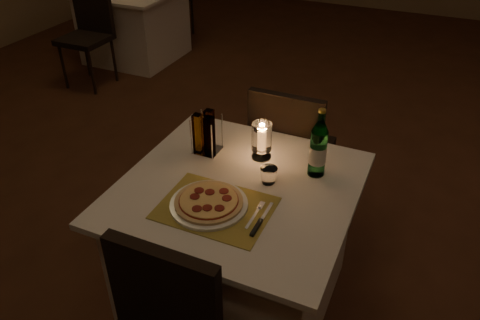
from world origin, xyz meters
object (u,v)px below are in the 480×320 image
at_px(main_table, 238,247).
at_px(hurricane_candle, 262,138).
at_px(tumbler, 269,175).
at_px(pizza, 209,201).
at_px(neighbor_table_left, 135,24).
at_px(chair_far, 289,144).
at_px(plate, 209,204).
at_px(water_bottle, 318,149).

height_order(main_table, hurricane_candle, hurricane_candle).
distance_m(main_table, tumbler, 0.43).
distance_m(pizza, hurricane_candle, 0.44).
bearing_deg(neighbor_table_left, chair_far, -38.65).
height_order(tumbler, neighbor_table_left, tumbler).
bearing_deg(plate, tumbler, 57.25).
bearing_deg(water_bottle, main_table, -141.90).
xyz_separation_m(chair_far, plate, (-0.05, -0.89, 0.20)).
xyz_separation_m(main_table, tumbler, (0.11, 0.07, 0.40)).
distance_m(main_table, pizza, 0.44).
height_order(plate, pizza, pizza).
distance_m(hurricane_candle, neighbor_table_left, 3.46).
bearing_deg(tumbler, hurricane_candle, 120.65).
bearing_deg(water_bottle, pizza, -129.62).
distance_m(plate, tumbler, 0.30).
height_order(plate, hurricane_candle, hurricane_candle).
height_order(main_table, plate, plate).
height_order(main_table, pizza, pizza).
xyz_separation_m(chair_far, tumbler, (0.11, -0.64, 0.23)).
xyz_separation_m(plate, neighbor_table_left, (-2.38, 2.84, -0.38)).
xyz_separation_m(main_table, pizza, (-0.05, -0.18, 0.39)).
bearing_deg(plate, main_table, 74.48).
bearing_deg(neighbor_table_left, tumbler, -45.47).
relative_size(main_table, plate, 3.12).
distance_m(plate, neighbor_table_left, 3.72).
relative_size(pizza, neighbor_table_left, 0.28).
xyz_separation_m(main_table, neighbor_table_left, (-2.43, 2.66, 0.00)).
height_order(pizza, water_bottle, water_bottle).
bearing_deg(chair_far, water_bottle, -60.15).
bearing_deg(water_bottle, neighbor_table_left, 138.08).
bearing_deg(hurricane_candle, main_table, -91.98).
distance_m(chair_far, tumbler, 0.69).
bearing_deg(chair_far, tumbler, -80.04).
distance_m(chair_far, pizza, 0.92).
relative_size(pizza, hurricane_candle, 1.55).
bearing_deg(pizza, tumbler, 57.27).
relative_size(chair_far, neighbor_table_left, 0.90).
bearing_deg(hurricane_candle, plate, -97.79).
bearing_deg(water_bottle, chair_far, 119.85).
height_order(tumbler, hurricane_candle, hurricane_candle).
xyz_separation_m(chair_far, hurricane_candle, (0.01, -0.47, 0.30)).
bearing_deg(pizza, plate, -155.73).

